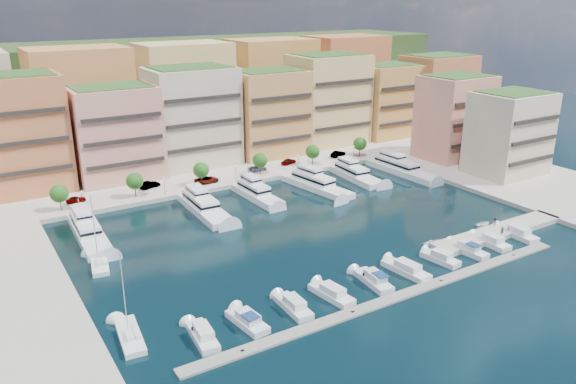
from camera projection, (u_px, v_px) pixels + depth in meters
name	position (u px, v px, depth m)	size (l,w,h in m)	color
ground	(307.00, 228.00, 111.66)	(400.00, 400.00, 0.00)	black
north_quay	(188.00, 157.00, 161.43)	(220.00, 64.00, 2.00)	#9E998E
east_quay	(538.00, 187.00, 136.08)	(34.00, 76.00, 2.00)	#9E998E
hillside	(136.00, 126.00, 199.96)	(240.00, 40.00, 58.00)	#203616
south_pontoon	(399.00, 297.00, 86.09)	(72.00, 2.20, 0.35)	gray
finger_pier	(498.00, 234.00, 108.92)	(32.00, 5.00, 2.00)	#9E998E
apartment_1	(19.00, 134.00, 126.81)	(20.00, 16.50, 26.80)	#BC663E
apartment_2	(115.00, 133.00, 136.30)	(20.00, 15.50, 22.80)	tan
apartment_3	(192.00, 116.00, 147.86)	(22.00, 16.50, 25.80)	beige
apartment_4	(268.00, 113.00, 157.52)	(20.00, 15.50, 23.80)	#D2874E
apartment_5	(328.00, 99.00, 169.58)	(22.00, 16.50, 26.80)	#DBB374
apartment_6	(387.00, 100.00, 179.57)	(20.00, 15.50, 22.80)	#B99443
apartment_7	(437.00, 93.00, 187.59)	(22.00, 16.50, 24.80)	#BC663E
apartment_east_a	(455.00, 117.00, 154.50)	(18.00, 14.50, 22.80)	tan
apartment_east_b	(509.00, 133.00, 140.37)	(18.00, 14.50, 20.80)	beige
backblock_1	(82.00, 104.00, 153.37)	(26.00, 18.00, 30.00)	#D2874E
backblock_2	(185.00, 94.00, 168.29)	(26.00, 18.00, 30.00)	#DBB374
backblock_3	(271.00, 86.00, 183.21)	(26.00, 18.00, 30.00)	#B99443
backblock_4	(345.00, 79.00, 198.13)	(26.00, 18.00, 30.00)	#BC663E
tree_0	(59.00, 194.00, 117.10)	(3.80, 3.80, 5.65)	#473323
tree_1	(135.00, 181.00, 125.06)	(3.80, 3.80, 5.65)	#473323
tree_2	(201.00, 170.00, 133.01)	(3.80, 3.80, 5.65)	#473323
tree_3	(260.00, 160.00, 140.97)	(3.80, 3.80, 5.65)	#473323
tree_4	(313.00, 152.00, 148.93)	(3.80, 3.80, 5.65)	#473323
tree_5	(360.00, 144.00, 156.89)	(3.80, 3.80, 5.65)	#473323
lamppost_0	(82.00, 197.00, 117.54)	(0.30, 0.30, 4.20)	black
lamppost_1	(164.00, 183.00, 126.50)	(0.30, 0.30, 4.20)	black
lamppost_2	(236.00, 171.00, 135.45)	(0.30, 0.30, 4.20)	black
lamppost_3	(298.00, 160.00, 144.40)	(0.30, 0.30, 4.20)	black
lamppost_4	(354.00, 151.00, 153.35)	(0.30, 0.30, 4.20)	black
yacht_0	(88.00, 231.00, 107.48)	(5.66, 22.39, 7.30)	white
yacht_2	(203.00, 206.00, 120.06)	(5.76, 20.96, 7.30)	white
yacht_3	(256.00, 193.00, 128.27)	(4.81, 17.15, 7.30)	white
yacht_4	(315.00, 185.00, 134.31)	(7.67, 21.52, 7.30)	white
yacht_5	(355.00, 174.00, 141.94)	(6.05, 18.37, 7.30)	white
yacht_6	(400.00, 168.00, 146.68)	(5.75, 23.21, 7.30)	white
cruiser_0	(203.00, 336.00, 75.24)	(3.25, 7.95, 2.55)	silver
cruiser_1	(248.00, 321.00, 78.60)	(3.52, 7.81, 2.66)	silver
cruiser_2	(293.00, 307.00, 82.42)	(2.86, 7.80, 2.55)	silver
cruiser_3	(332.00, 294.00, 85.86)	(3.65, 8.40, 2.55)	silver
cruiser_4	(374.00, 280.00, 89.96)	(3.54, 8.37, 2.66)	silver
cruiser_5	(406.00, 270.00, 93.49)	(3.70, 9.17, 2.55)	silver
cruiser_6	(441.00, 259.00, 97.49)	(3.43, 7.34, 2.55)	silver
cruiser_7	(467.00, 250.00, 100.82)	(3.11, 8.06, 2.66)	silver
cruiser_8	(491.00, 242.00, 104.04)	(2.92, 7.51, 2.55)	silver
cruiser_9	(517.00, 234.00, 107.76)	(3.19, 8.33, 2.55)	silver
sailboat_0	(130.00, 337.00, 75.50)	(3.88, 9.68, 13.20)	white
sailboat_2	(100.00, 264.00, 96.02)	(4.31, 9.23, 13.20)	white
tender_1	(451.00, 237.00, 106.87)	(1.20, 1.39, 0.73)	beige
tender_2	(484.00, 224.00, 112.79)	(2.69, 3.76, 0.78)	white
tender_0	(434.00, 243.00, 104.04)	(2.98, 4.17, 0.86)	white
car_0	(76.00, 199.00, 122.72)	(1.68, 4.17, 1.42)	gray
car_1	(150.00, 185.00, 131.88)	(1.75, 5.02, 1.65)	gray
car_2	(207.00, 180.00, 135.50)	(2.76, 5.98, 1.66)	gray
car_3	(257.00, 168.00, 144.80)	(2.08, 5.12, 1.49)	gray
car_4	(289.00, 161.00, 150.82)	(1.89, 4.70, 1.60)	gray
car_5	(338.00, 154.00, 157.79)	(1.79, 5.13, 1.69)	gray
person_0	(502.00, 230.00, 106.15)	(0.58, 0.38, 1.59)	#26294C
person_1	(495.00, 221.00, 110.50)	(0.76, 0.59, 1.57)	#47392A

